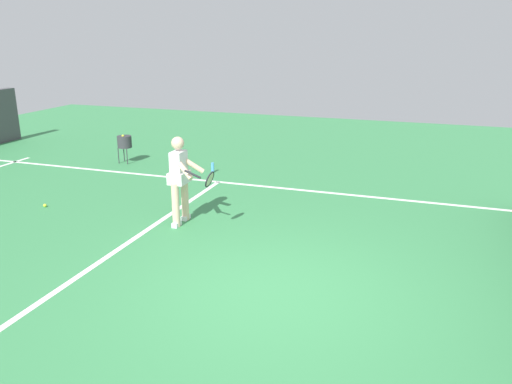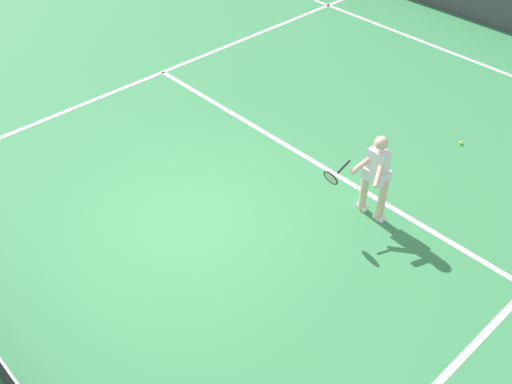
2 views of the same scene
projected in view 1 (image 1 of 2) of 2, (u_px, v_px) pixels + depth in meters
The scene contains 7 objects.
ground_plane at pixel (272, 291), 6.77m from camera, with size 28.33×28.33×0.00m, color #38844C.
service_line_marking at pixel (99, 262), 7.60m from camera, with size 8.99×0.10×0.01m, color white.
sideline_left_marking at pixel (336, 193), 10.83m from camera, with size 0.10×19.79×0.01m, color white.
tennis_player at pixel (181, 177), 8.91m from camera, with size 0.77×0.93×1.55m.
tennis_ball_near at pixel (45, 205), 9.99m from camera, with size 0.07×0.07×0.07m, color #D1E533.
ball_hopper at pixel (124, 142), 13.21m from camera, with size 0.36×0.36×0.74m.
water_bottle at pixel (213, 168), 12.41m from camera, with size 0.07×0.07×0.24m, color #4C9EE5.
Camera 1 is at (5.82, 1.78, 3.26)m, focal length 36.36 mm.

